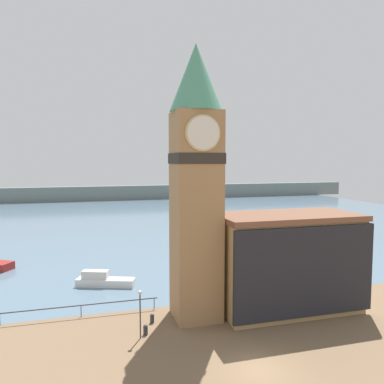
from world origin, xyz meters
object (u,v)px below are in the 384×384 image
(pier_building, at_px, (287,262))
(mooring_bollard_far, at_px, (152,318))
(boat_near, at_px, (103,280))
(lamp_post, at_px, (140,305))
(clock_tower, at_px, (196,176))
(mooring_bollard_near, at_px, (146,329))

(pier_building, height_order, mooring_bollard_far, pier_building)
(mooring_bollard_far, bearing_deg, boat_near, 108.51)
(boat_near, xyz_separation_m, mooring_bollard_far, (3.65, -10.89, -0.20))
(boat_near, distance_m, mooring_bollard_far, 11.49)
(lamp_post, bearing_deg, clock_tower, 26.83)
(mooring_bollard_far, bearing_deg, pier_building, -1.78)
(clock_tower, xyz_separation_m, lamp_post, (-5.33, -2.70, -9.93))
(pier_building, relative_size, boat_near, 2.02)
(pier_building, relative_size, lamp_post, 3.44)
(mooring_bollard_far, bearing_deg, lamp_post, -118.00)
(lamp_post, bearing_deg, mooring_bollard_far, 62.00)
(mooring_bollard_far, bearing_deg, mooring_bollard_near, -113.26)
(clock_tower, bearing_deg, lamp_post, -153.17)
(boat_near, relative_size, mooring_bollard_far, 8.19)
(clock_tower, xyz_separation_m, boat_near, (-7.62, 10.75, -12.01))
(clock_tower, relative_size, boat_near, 3.62)
(clock_tower, relative_size, mooring_bollard_near, 28.51)
(boat_near, distance_m, mooring_bollard_near, 13.23)
(pier_building, xyz_separation_m, boat_near, (-16.37, 11.29, -3.90))
(pier_building, distance_m, mooring_bollard_far, 13.37)
(pier_building, distance_m, boat_near, 20.26)
(clock_tower, height_order, mooring_bollard_far, clock_tower)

